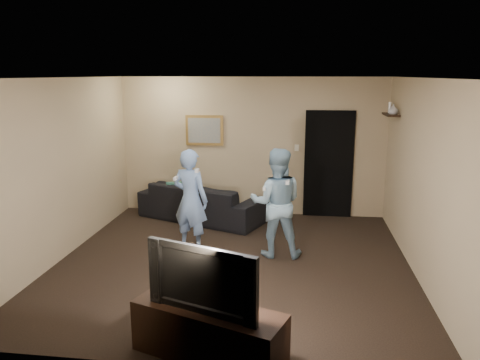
# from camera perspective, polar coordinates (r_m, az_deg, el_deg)

# --- Properties ---
(ground) EXTENTS (5.00, 5.00, 0.00)m
(ground) POSITION_cam_1_polar(r_m,az_deg,el_deg) (6.84, -0.87, -9.98)
(ground) COLOR black
(ground) RESTS_ON ground
(ceiling) EXTENTS (5.00, 5.00, 0.04)m
(ceiling) POSITION_cam_1_polar(r_m,az_deg,el_deg) (6.30, -0.95, 12.36)
(ceiling) COLOR silver
(ceiling) RESTS_ON wall_back
(wall_back) EXTENTS (5.00, 0.04, 2.60)m
(wall_back) POSITION_cam_1_polar(r_m,az_deg,el_deg) (8.89, 1.42, 4.08)
(wall_back) COLOR tan
(wall_back) RESTS_ON ground
(wall_front) EXTENTS (5.00, 0.04, 2.60)m
(wall_front) POSITION_cam_1_polar(r_m,az_deg,el_deg) (4.08, -6.01, -6.61)
(wall_front) COLOR tan
(wall_front) RESTS_ON ground
(wall_left) EXTENTS (0.04, 5.00, 2.60)m
(wall_left) POSITION_cam_1_polar(r_m,az_deg,el_deg) (7.24, -20.90, 1.22)
(wall_left) COLOR tan
(wall_left) RESTS_ON ground
(wall_right) EXTENTS (0.04, 5.00, 2.60)m
(wall_right) POSITION_cam_1_polar(r_m,az_deg,el_deg) (6.58, 21.19, 0.09)
(wall_right) COLOR tan
(wall_right) RESTS_ON ground
(sofa) EXTENTS (2.50, 1.71, 0.68)m
(sofa) POSITION_cam_1_polar(r_m,az_deg,el_deg) (8.70, -4.65, -2.61)
(sofa) COLOR black
(sofa) RESTS_ON ground
(throw_pillow) EXTENTS (0.44, 0.28, 0.42)m
(throw_pillow) POSITION_cam_1_polar(r_m,az_deg,el_deg) (8.77, -7.56, -1.62)
(throw_pillow) COLOR #1A4F43
(throw_pillow) RESTS_ON sofa
(painting_frame) EXTENTS (0.72, 0.05, 0.57)m
(painting_frame) POSITION_cam_1_polar(r_m,az_deg,el_deg) (8.96, -4.35, 6.06)
(painting_frame) COLOR olive
(painting_frame) RESTS_ON wall_back
(painting_canvas) EXTENTS (0.62, 0.01, 0.47)m
(painting_canvas) POSITION_cam_1_polar(r_m,az_deg,el_deg) (8.93, -4.38, 6.04)
(painting_canvas) COLOR slate
(painting_canvas) RESTS_ON painting_frame
(doorway) EXTENTS (0.90, 0.06, 2.00)m
(doorway) POSITION_cam_1_polar(r_m,az_deg,el_deg) (8.88, 10.74, 1.89)
(doorway) COLOR black
(doorway) RESTS_ON ground
(light_switch) EXTENTS (0.08, 0.02, 0.12)m
(light_switch) POSITION_cam_1_polar(r_m,az_deg,el_deg) (8.82, 6.92, 3.92)
(light_switch) COLOR silver
(light_switch) RESTS_ON wall_back
(wall_shelf) EXTENTS (0.20, 0.60, 0.03)m
(wall_shelf) POSITION_cam_1_polar(r_m,az_deg,el_deg) (8.20, 17.92, 7.59)
(wall_shelf) COLOR black
(wall_shelf) RESTS_ON wall_right
(shelf_vase) EXTENTS (0.20, 0.20, 0.17)m
(shelf_vase) POSITION_cam_1_polar(r_m,az_deg,el_deg) (8.03, 18.17, 8.18)
(shelf_vase) COLOR silver
(shelf_vase) RESTS_ON wall_shelf
(shelf_figurine) EXTENTS (0.06, 0.06, 0.18)m
(shelf_figurine) POSITION_cam_1_polar(r_m,az_deg,el_deg) (8.32, 17.81, 8.39)
(shelf_figurine) COLOR silver
(shelf_figurine) RESTS_ON wall_shelf
(tv_console) EXTENTS (1.55, 0.95, 0.53)m
(tv_console) POSITION_cam_1_polar(r_m,az_deg,el_deg) (4.67, -3.85, -18.16)
(tv_console) COLOR black
(tv_console) RESTS_ON ground
(television) EXTENTS (1.11, 0.52, 0.65)m
(television) POSITION_cam_1_polar(r_m,az_deg,el_deg) (4.40, -3.96, -11.58)
(television) COLOR black
(television) RESTS_ON tv_console
(wii_player_left) EXTENTS (0.66, 0.56, 1.57)m
(wii_player_left) POSITION_cam_1_polar(r_m,az_deg,el_deg) (7.12, -6.05, -2.45)
(wii_player_left) COLOR #789CD1
(wii_player_left) RESTS_ON ground
(wii_player_right) EXTENTS (0.81, 0.64, 1.61)m
(wii_player_right) POSITION_cam_1_polar(r_m,az_deg,el_deg) (6.86, 4.45, -2.79)
(wii_player_right) COLOR #82A6BD
(wii_player_right) RESTS_ON ground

